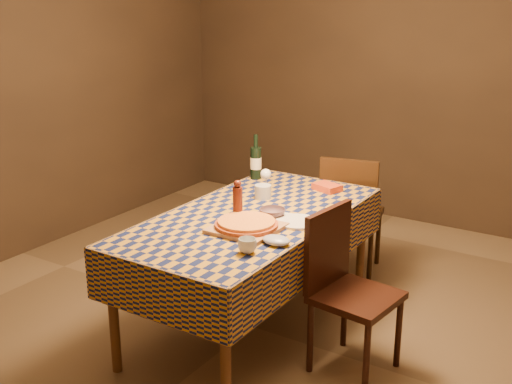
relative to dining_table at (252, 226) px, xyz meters
The scene contains 16 objects.
room 0.66m from the dining_table, ahead, with size 5.00×5.10×2.70m.
dining_table is the anchor object (origin of this frame).
cutting_board 0.28m from the dining_table, 63.47° to the right, with size 0.36×0.36×0.02m, color #AB7950.
pizza 0.29m from the dining_table, 63.47° to the right, with size 0.43×0.43×0.04m.
pepper_mill 0.23m from the dining_table, 98.10° to the right, with size 0.06×0.06×0.25m.
bowl 0.17m from the dining_table, 15.49° to the left, with size 0.16×0.16×0.05m, color #5F4650.
wine_glass 0.54m from the dining_table, 111.83° to the left, with size 0.07×0.07×0.15m.
wine_bottle 0.81m from the dining_table, 120.62° to the left, with size 0.08×0.08×0.32m.
deli_tub 0.34m from the dining_table, 109.46° to the left, with size 0.11×0.11×0.09m, color silver.
takeout_container 0.71m from the dining_table, 76.13° to the left, with size 0.18×0.13×0.04m, color #C6411A.
white_plate 0.32m from the dining_table, ahead, with size 0.25×0.25×0.01m, color white.
tumbler 0.61m from the dining_table, 59.31° to the right, with size 0.10×0.10×0.08m, color silver.
flour_patch 0.32m from the dining_table, ahead, with size 0.29×0.22×0.00m, color silver.
flour_bag 0.51m from the dining_table, 41.67° to the right, with size 0.16×0.12×0.05m, color #9DA9CA.
chair_far 1.11m from the dining_table, 80.67° to the left, with size 0.50×0.51×0.93m.
chair_right 0.69m from the dining_table, ahead, with size 0.48×0.47×0.93m.
Camera 1 is at (2.00, -3.09, 2.08)m, focal length 45.00 mm.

